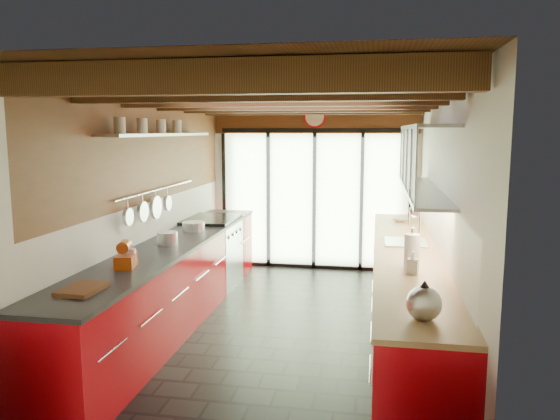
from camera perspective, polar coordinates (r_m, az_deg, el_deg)
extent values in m
plane|color=black|center=(6.11, 0.56, -12.26)|extent=(5.50, 5.50, 0.00)
plane|color=silver|center=(8.48, 3.66, 2.58)|extent=(3.20, 0.00, 3.20)
plane|color=silver|center=(3.16, -7.78, -7.34)|extent=(3.20, 0.00, 3.20)
plane|color=silver|center=(6.24, -14.06, 0.27)|extent=(0.00, 5.50, 5.50)
plane|color=silver|center=(5.74, 16.54, -0.51)|extent=(0.00, 5.50, 5.50)
plane|color=#472814|center=(5.74, 0.60, 12.85)|extent=(5.50, 5.50, 0.00)
cube|color=#593316|center=(3.53, -5.61, 13.68)|extent=(3.14, 0.14, 0.22)
cube|color=#593316|center=(4.40, -2.38, 12.64)|extent=(3.14, 0.14, 0.22)
cube|color=#593316|center=(5.29, -0.23, 11.93)|extent=(3.14, 0.14, 0.22)
cube|color=#593316|center=(6.17, 1.30, 11.41)|extent=(3.14, 0.14, 0.22)
cube|color=#593316|center=(7.06, 2.44, 11.02)|extent=(3.14, 0.14, 0.22)
cube|color=#593316|center=(7.95, 3.32, 10.71)|extent=(3.14, 0.14, 0.22)
cube|color=brown|center=(8.41, 3.69, 9.69)|extent=(3.14, 0.06, 0.50)
plane|color=brown|center=(6.36, -13.29, 6.55)|extent=(0.00, 4.90, 4.90)
plane|color=#C6EAAD|center=(8.50, 3.63, 1.06)|extent=(2.90, 0.00, 2.90)
cube|color=black|center=(8.76, -5.85, 1.25)|extent=(0.05, 0.04, 2.15)
cube|color=black|center=(8.44, 13.44, 0.80)|extent=(0.05, 0.04, 2.15)
cube|color=black|center=(8.45, 3.60, 1.02)|extent=(0.06, 0.05, 2.15)
cube|color=black|center=(8.38, 3.66, 8.33)|extent=(2.90, 0.05, 0.06)
cylinder|color=red|center=(8.37, 3.66, 9.70)|extent=(0.34, 0.04, 0.34)
cylinder|color=beige|center=(8.35, 3.65, 9.70)|extent=(0.28, 0.02, 0.28)
cube|color=#B90710|center=(6.30, -11.05, -7.57)|extent=(0.65, 5.00, 0.88)
cube|color=black|center=(6.19, -11.17, -3.47)|extent=(0.68, 5.00, 0.04)
cube|color=silver|center=(7.62, -7.13, -4.69)|extent=(0.66, 0.90, 0.90)
cube|color=black|center=(7.53, -7.19, -1.05)|extent=(0.65, 0.90, 0.06)
cube|color=#B90710|center=(5.90, 13.02, -8.71)|extent=(0.65, 5.00, 0.88)
cube|color=tan|center=(5.79, 13.16, -4.35)|extent=(0.68, 5.00, 0.04)
cube|color=white|center=(6.28, 9.80, -7.59)|extent=(0.02, 0.60, 0.84)
cube|color=silver|center=(6.17, 12.98, -3.32)|extent=(0.45, 0.52, 0.02)
cylinder|color=silver|center=(6.15, 14.38, -1.75)|extent=(0.02, 0.02, 0.34)
torus|color=silver|center=(6.12, 13.88, -0.17)|extent=(0.14, 0.02, 0.14)
plane|color=silver|center=(5.96, 13.17, 5.24)|extent=(0.00, 3.00, 3.00)
cube|color=#9EA0A5|center=(5.99, 14.69, 1.99)|extent=(0.34, 3.00, 0.03)
cube|color=#9EA0A5|center=(5.96, 14.93, 8.41)|extent=(0.34, 3.00, 0.03)
cylinder|color=silver|center=(6.47, -12.54, 2.12)|extent=(0.02, 2.20, 0.02)
cube|color=silver|center=(6.31, -12.32, 7.70)|extent=(0.28, 2.60, 0.03)
cylinder|color=silver|center=(5.67, -15.60, -0.69)|extent=(0.04, 0.18, 0.18)
cylinder|color=silver|center=(5.98, -14.15, -0.18)|extent=(0.04, 0.22, 0.22)
cylinder|color=silver|center=(6.30, -12.85, 0.29)|extent=(0.04, 0.26, 0.26)
cylinder|color=silver|center=(6.62, -11.68, 0.71)|extent=(0.04, 0.18, 0.18)
cube|color=#C0410F|center=(5.14, -15.79, -5.13)|extent=(0.22, 0.30, 0.12)
cylinder|color=#C0410F|center=(5.09, -15.95, -3.67)|extent=(0.15, 0.20, 0.11)
cylinder|color=silver|center=(5.18, -15.57, -4.59)|extent=(0.17, 0.17, 0.12)
cylinder|color=silver|center=(6.03, -11.68, -2.91)|extent=(0.26, 0.26, 0.14)
cylinder|color=silver|center=(6.82, -9.01, -1.69)|extent=(0.33, 0.33, 0.11)
cube|color=brown|center=(4.51, -19.96, -7.77)|extent=(0.29, 0.39, 0.03)
sphere|color=silver|center=(3.73, 14.82, -9.29)|extent=(0.29, 0.29, 0.23)
cone|color=black|center=(3.70, 14.89, -7.42)|extent=(0.10, 0.10, 0.06)
cylinder|color=silver|center=(3.85, 14.67, -8.57)|extent=(0.05, 0.09, 0.05)
cylinder|color=white|center=(5.02, 13.61, -4.26)|extent=(0.18, 0.18, 0.31)
cylinder|color=silver|center=(4.99, 13.68, -2.14)|extent=(0.04, 0.04, 0.06)
imported|color=silver|center=(4.84, 13.72, -5.36)|extent=(0.11, 0.11, 0.20)
imported|color=silver|center=(7.57, 12.43, -1.01)|extent=(0.26, 0.26, 0.05)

